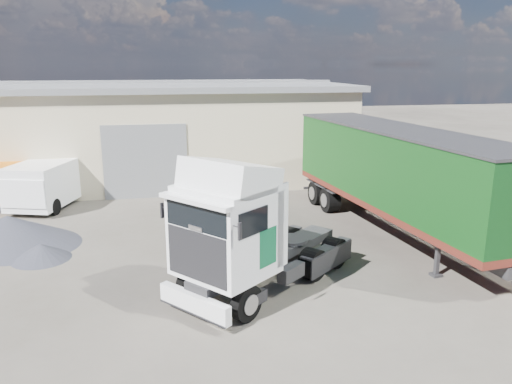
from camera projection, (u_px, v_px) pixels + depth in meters
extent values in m
plane|color=#282520|center=(210.00, 276.00, 15.43)|extent=(120.00, 120.00, 0.00)
cube|color=#BCAE91|center=(76.00, 133.00, 28.86)|extent=(30.00, 12.00, 5.00)
cube|color=slate|center=(72.00, 86.00, 28.20)|extent=(30.60, 12.60, 0.30)
cube|color=slate|center=(146.00, 162.00, 24.08)|extent=(4.00, 0.08, 3.60)
cube|color=slate|center=(71.00, 83.00, 28.15)|extent=(30.60, 0.40, 0.15)
cube|color=maroon|center=(444.00, 179.00, 23.02)|extent=(0.35, 26.00, 2.50)
cylinder|color=black|center=(218.00, 292.00, 13.26)|extent=(2.18, 2.35, 0.97)
cylinder|color=black|center=(288.00, 257.00, 15.67)|extent=(2.21, 2.39, 0.97)
cylinder|color=black|center=(310.00, 246.00, 16.63)|extent=(2.21, 2.39, 0.97)
cube|color=#2D2D30|center=(268.00, 256.00, 14.83)|extent=(5.18, 4.49, 0.27)
cube|color=white|center=(194.00, 303.00, 12.60)|extent=(1.66, 1.94, 0.50)
cube|color=white|center=(225.00, 232.00, 13.10)|extent=(3.08, 3.10, 2.24)
cube|color=black|center=(197.00, 256.00, 12.39)|extent=(1.33, 1.59, 1.28)
cube|color=black|center=(196.00, 217.00, 12.16)|extent=(1.35, 1.62, 0.69)
cube|color=white|center=(229.00, 178.00, 12.88)|extent=(2.81, 2.88, 1.12)
cube|color=#0C5934|center=(204.00, 229.00, 14.14)|extent=(0.54, 0.45, 1.01)
cube|color=#0C5934|center=(268.00, 247.00, 12.74)|extent=(0.54, 0.45, 1.01)
cylinder|color=#2D2D30|center=(292.00, 240.00, 15.67)|extent=(1.42, 1.42, 0.11)
cube|color=#2D2D30|center=(437.00, 259.00, 15.31)|extent=(0.34, 0.34, 1.12)
cube|color=#2D2D30|center=(486.00, 253.00, 15.84)|extent=(0.34, 0.34, 1.12)
cylinder|color=black|center=(344.00, 195.00, 22.98)|extent=(2.70, 1.35, 1.08)
cube|color=#2D2D30|center=(394.00, 211.00, 19.07)|extent=(2.08, 12.26, 0.36)
cube|color=#5C1F15|center=(395.00, 203.00, 18.98)|extent=(3.81, 12.44, 0.24)
cube|color=black|center=(398.00, 165.00, 18.63)|extent=(3.81, 12.44, 2.65)
cube|color=#2D2D30|center=(400.00, 129.00, 18.29)|extent=(3.87, 12.50, 0.08)
cylinder|color=black|center=(34.00, 206.00, 21.75)|extent=(2.24, 1.35, 0.73)
cylinder|color=black|center=(72.00, 187.00, 25.15)|extent=(2.24, 1.35, 0.73)
cube|color=white|center=(53.00, 179.00, 23.26)|extent=(3.57, 5.48, 1.88)
cube|color=white|center=(28.00, 192.00, 21.25)|extent=(2.25, 1.58, 1.21)
cube|color=black|center=(29.00, 177.00, 21.31)|extent=(1.86, 0.68, 0.66)
cone|color=#20222B|center=(9.00, 230.00, 18.04)|extent=(6.77, 6.77, 1.09)
cone|color=#20222B|center=(41.00, 251.00, 16.74)|extent=(2.54, 2.54, 0.54)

